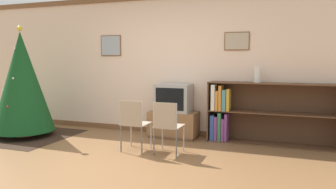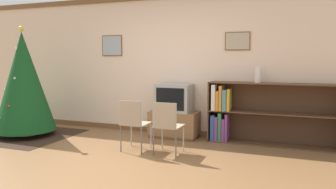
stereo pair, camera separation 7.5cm
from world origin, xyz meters
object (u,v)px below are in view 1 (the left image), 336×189
at_px(tv_console, 174,124).
at_px(vase, 257,75).
at_px(folding_chair_left, 134,122).
at_px(television, 174,98).
at_px(bookshelf, 252,114).
at_px(folding_chair_right, 167,125).
at_px(christmas_tree, 22,82).

height_order(tv_console, vase, vase).
bearing_deg(folding_chair_left, television, 75.77).
distance_m(bookshelf, vase, 0.68).
distance_m(folding_chair_right, bookshelf, 1.64).
bearing_deg(folding_chair_right, vase, 44.72).
distance_m(christmas_tree, tv_console, 2.95).
bearing_deg(folding_chair_right, christmas_tree, 175.57).
distance_m(christmas_tree, bookshelf, 4.25).
distance_m(tv_console, folding_chair_left, 1.17).
height_order(television, folding_chair_right, television).
distance_m(folding_chair_left, bookshelf, 2.07).
relative_size(folding_chair_right, vase, 3.11).
bearing_deg(folding_chair_left, vase, 34.01).
distance_m(tv_console, bookshelf, 1.43).
bearing_deg(tv_console, vase, 3.05).
xyz_separation_m(christmas_tree, folding_chair_right, (2.99, -0.23, -0.56)).
bearing_deg(television, tv_console, 90.00).
height_order(tv_console, folding_chair_right, folding_chair_right).
bearing_deg(vase, folding_chair_left, -145.99).
xyz_separation_m(tv_console, vase, (1.49, 0.08, 0.95)).
bearing_deg(folding_chair_right, bookshelf, 46.70).
bearing_deg(television, folding_chair_right, -75.77).
xyz_separation_m(christmas_tree, folding_chair_left, (2.42, -0.23, -0.56)).
distance_m(television, folding_chair_left, 1.18).
relative_size(tv_console, television, 1.38).
relative_size(folding_chair_left, vase, 3.11).
distance_m(tv_console, folding_chair_right, 1.17).
height_order(christmas_tree, bookshelf, christmas_tree).
height_order(television, vase, vase).
xyz_separation_m(christmas_tree, bookshelf, (4.11, 0.96, -0.52)).
height_order(tv_console, bookshelf, bookshelf).
relative_size(christmas_tree, folding_chair_left, 2.52).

